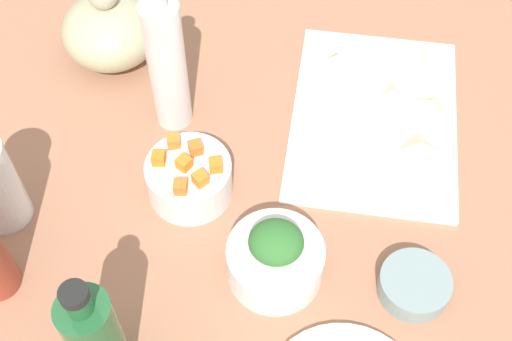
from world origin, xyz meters
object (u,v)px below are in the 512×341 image
bottle_2 (96,338)px  bottle_1 (167,64)px  teapot (111,29)px  cutting_board (374,118)px  bowl_greens (275,262)px  bowl_carrots (189,179)px  bowl_small_side (414,285)px

bottle_2 → bottle_1: bearing=-0.8°
bottle_1 → teapot: bearing=44.9°
cutting_board → bowl_greens: bowl_greens is taller
cutting_board → teapot: size_ratio=2.00×
teapot → bottle_2: 54.58cm
teapot → bowl_greens: bearing=-140.7°
cutting_board → bowl_carrots: (-16.77, 26.34, 2.61)cm
bottle_1 → bowl_small_side: bearing=-125.0°
cutting_board → bowl_greens: size_ratio=2.78×
bowl_greens → bottle_1: bottle_1 is taller
bowl_small_side → bottle_1: bottle_1 is taller
bowl_greens → bottle_2: (-15.18, 19.11, 5.94)cm
bowl_greens → bottle_2: 25.11cm
bowl_greens → teapot: teapot is taller
bowl_carrots → teapot: (26.22, 17.56, 2.59)cm
bowl_carrots → bowl_greens: bearing=-130.9°
cutting_board → bottle_1: bottle_1 is taller
teapot → bottle_1: 18.79cm
bottle_1 → bowl_carrots: bearing=-159.8°
bottle_2 → teapot: bearing=12.7°
cutting_board → bottle_1: 33.52cm
teapot → bottle_2: bearing=-167.3°
cutting_board → bowl_carrots: size_ratio=2.91×
bowl_carrots → teapot: size_ratio=0.69×
bowl_small_side → teapot: 62.87cm
bowl_carrots → bowl_small_side: 34.28cm
cutting_board → bowl_greens: (-28.51, 12.80, 2.55)cm
bowl_carrots → bottle_2: bearing=168.3°
bowl_small_side → bottle_1: bearing=55.0°
bowl_small_side → bottle_2: bottle_2 is taller
bowl_carrots → teapot: 31.66cm
cutting_board → bottle_2: bottle_2 is taller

